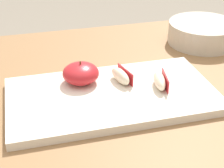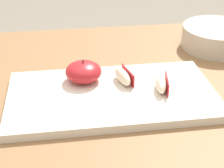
{
  "view_description": "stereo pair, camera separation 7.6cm",
  "coord_description": "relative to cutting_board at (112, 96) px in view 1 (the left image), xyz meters",
  "views": [
    {
      "loc": [
        -0.23,
        -0.68,
        1.14
      ],
      "look_at": [
        -0.06,
        -0.05,
        0.76
      ],
      "focal_mm": 57.53,
      "sensor_mm": 36.0,
      "label": 1
    },
    {
      "loc": [
        -0.15,
        -0.7,
        1.14
      ],
      "look_at": [
        -0.06,
        -0.05,
        0.76
      ],
      "focal_mm": 57.53,
      "sensor_mm": 36.0,
      "label": 2
    }
  ],
  "objects": [
    {
      "name": "apple_wedge_front",
      "position": [
        0.03,
        0.04,
        0.02
      ],
      "size": [
        0.04,
        0.07,
        0.03
      ],
      "color": "beige",
      "rests_on": "cutting_board"
    },
    {
      "name": "dining_table",
      "position": [
        0.06,
        0.05,
        -0.12
      ],
      "size": [
        1.18,
        0.77,
        0.72
      ],
      "color": "brown",
      "rests_on": "ground_plane"
    },
    {
      "name": "cutting_board",
      "position": [
        0.0,
        0.0,
        0.0
      ],
      "size": [
        0.44,
        0.24,
        0.02
      ],
      "color": "beige",
      "rests_on": "dining_table"
    },
    {
      "name": "ceramic_fruit_bowl",
      "position": [
        0.33,
        0.23,
        0.02
      ],
      "size": [
        0.2,
        0.2,
        0.06
      ],
      "color": "#BCB29E",
      "rests_on": "dining_table"
    },
    {
      "name": "apple_wedge_right",
      "position": [
        0.11,
        -0.0,
        0.02
      ],
      "size": [
        0.04,
        0.07,
        0.03
      ],
      "color": "beige",
      "rests_on": "cutting_board"
    },
    {
      "name": "apple_half_skin_up",
      "position": [
        -0.06,
        0.06,
        0.03
      ],
      "size": [
        0.08,
        0.08,
        0.05
      ],
      "color": "#B21E23",
      "rests_on": "cutting_board"
    }
  ]
}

